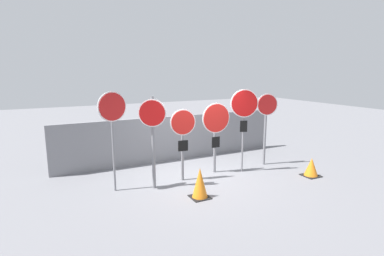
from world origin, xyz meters
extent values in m
plane|color=slate|center=(0.00, 0.00, 0.00)|extent=(40.00, 40.00, 0.00)
cube|color=slate|center=(0.00, 1.82, 0.75)|extent=(7.78, 0.12, 1.51)
cylinder|color=slate|center=(-2.40, -0.01, 1.17)|extent=(0.05, 0.05, 2.34)
cylinder|color=white|center=(-2.39, -0.06, 2.15)|extent=(0.72, 0.19, 0.73)
cylinder|color=red|center=(-2.38, -0.07, 2.15)|extent=(0.66, 0.18, 0.67)
cylinder|color=slate|center=(-1.45, -0.29, 1.19)|extent=(0.09, 0.09, 2.38)
cylinder|color=white|center=(-1.48, -0.35, 1.97)|extent=(0.64, 0.33, 0.70)
cylinder|color=#AD0F0F|center=(-1.49, -0.36, 1.97)|extent=(0.58, 0.30, 0.64)
cylinder|color=slate|center=(-0.56, -0.09, 0.96)|extent=(0.08, 0.08, 1.93)
cylinder|color=white|center=(-0.56, -0.16, 1.64)|extent=(0.71, 0.11, 0.71)
cylinder|color=red|center=(-0.57, -0.17, 1.64)|extent=(0.65, 0.11, 0.65)
cube|color=black|center=(-0.56, -0.16, 1.00)|extent=(0.28, 0.06, 0.29)
cylinder|color=slate|center=(0.58, 0.08, 1.01)|extent=(0.08, 0.08, 2.02)
cylinder|color=white|center=(0.57, 0.02, 1.65)|extent=(0.88, 0.07, 0.88)
cylinder|color=red|center=(0.57, 0.00, 1.65)|extent=(0.82, 0.07, 0.82)
cube|color=black|center=(0.57, 0.02, 0.94)|extent=(0.25, 0.04, 0.32)
cylinder|color=slate|center=(1.34, -0.24, 1.20)|extent=(0.05, 0.05, 2.40)
cylinder|color=white|center=(1.33, -0.29, 2.07)|extent=(0.77, 0.31, 0.82)
cylinder|color=#AD0F0F|center=(1.32, -0.31, 2.07)|extent=(0.72, 0.29, 0.76)
cube|color=black|center=(1.33, -0.29, 1.40)|extent=(0.21, 0.10, 0.33)
cylinder|color=slate|center=(2.40, 0.02, 1.11)|extent=(0.08, 0.08, 2.21)
cylinder|color=white|center=(2.39, -0.04, 1.96)|extent=(0.67, 0.20, 0.68)
cylinder|color=red|center=(2.38, -0.06, 1.96)|extent=(0.61, 0.19, 0.62)
cube|color=black|center=(2.90, -1.46, 0.01)|extent=(0.47, 0.47, 0.02)
cone|color=orange|center=(2.90, -1.46, 0.28)|extent=(0.39, 0.39, 0.51)
cube|color=black|center=(-0.68, -1.35, 0.01)|extent=(0.45, 0.45, 0.02)
cone|color=orange|center=(-0.68, -1.35, 0.38)|extent=(0.37, 0.37, 0.72)
camera|label=1|loc=(-3.87, -7.29, 2.99)|focal=28.00mm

